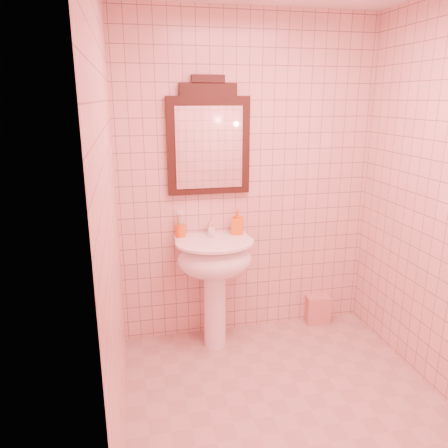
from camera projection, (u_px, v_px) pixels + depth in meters
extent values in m
plane|color=tan|center=(292.00, 413.00, 2.70)|extent=(2.20, 2.20, 0.00)
cube|color=beige|center=(248.00, 182.00, 3.38)|extent=(2.00, 0.02, 2.50)
cylinder|color=white|center=(215.00, 304.00, 3.36)|extent=(0.17, 0.17, 0.70)
ellipsoid|color=white|center=(215.00, 260.00, 3.24)|extent=(0.56, 0.46, 0.28)
cube|color=white|center=(211.00, 238.00, 3.36)|extent=(0.56, 0.15, 0.05)
cylinder|color=white|center=(215.00, 242.00, 3.20)|extent=(0.58, 0.58, 0.02)
cylinder|color=white|center=(211.00, 229.00, 3.34)|extent=(0.04, 0.04, 0.09)
cylinder|color=white|center=(212.00, 226.00, 3.28)|extent=(0.02, 0.10, 0.02)
cylinder|color=white|center=(213.00, 231.00, 3.24)|extent=(0.02, 0.02, 0.04)
cube|color=white|center=(210.00, 222.00, 3.34)|extent=(0.02, 0.07, 0.01)
cube|color=black|center=(209.00, 146.00, 3.22)|extent=(0.61, 0.05, 0.71)
cube|color=black|center=(208.00, 89.00, 3.11)|extent=(0.42, 0.05, 0.09)
cube|color=black|center=(208.00, 79.00, 3.09)|extent=(0.24, 0.05, 0.06)
cube|color=white|center=(209.00, 148.00, 3.19)|extent=(0.50, 0.01, 0.59)
cylinder|color=#E15512|center=(180.00, 231.00, 3.29)|extent=(0.08, 0.08, 0.10)
cylinder|color=silver|center=(183.00, 225.00, 3.28)|extent=(0.01, 0.01, 0.18)
cylinder|color=#338CD8|center=(181.00, 225.00, 3.30)|extent=(0.01, 0.01, 0.18)
cylinder|color=#E5334C|center=(178.00, 225.00, 3.29)|extent=(0.01, 0.01, 0.18)
cylinder|color=#3FBF59|center=(178.00, 226.00, 3.27)|extent=(0.01, 0.01, 0.18)
cylinder|color=#D8CC4C|center=(181.00, 226.00, 3.27)|extent=(0.01, 0.01, 0.18)
imported|color=orange|center=(237.00, 222.00, 3.35)|extent=(0.11, 0.11, 0.19)
cube|color=tan|center=(317.00, 309.00, 3.77)|extent=(0.21, 0.15, 0.24)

